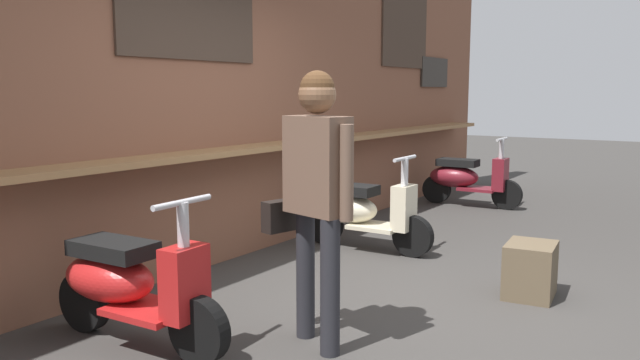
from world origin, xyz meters
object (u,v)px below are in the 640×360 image
at_px(scooter_red, 128,284).
at_px(scooter_cream, 360,211).
at_px(scooter_maroon, 466,178).
at_px(merchandise_crate, 530,270).
at_px(shopper_with_handbag, 315,181).

xyz_separation_m(scooter_red, scooter_cream, (2.90, 0.00, 0.00)).
height_order(scooter_red, scooter_maroon, same).
bearing_deg(scooter_maroon, scooter_cream, -92.81).
distance_m(scooter_cream, merchandise_crate, 1.94).
distance_m(scooter_red, scooter_cream, 2.90).
bearing_deg(shopper_with_handbag, scooter_maroon, -155.89).
distance_m(scooter_maroon, shopper_with_handbag, 5.33).
distance_m(scooter_maroon, merchandise_crate, 3.96).
bearing_deg(scooter_maroon, scooter_red, -92.81).
bearing_deg(scooter_cream, scooter_red, -91.65).
bearing_deg(scooter_maroon, merchandise_crate, -64.89).
height_order(scooter_cream, merchandise_crate, scooter_cream).
distance_m(scooter_cream, shopper_with_handbag, 2.55).
xyz_separation_m(shopper_with_handbag, merchandise_crate, (1.70, -0.86, -0.83)).
bearing_deg(shopper_with_handbag, merchandise_crate, 166.49).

